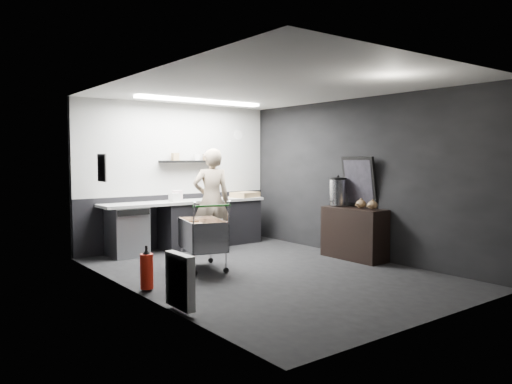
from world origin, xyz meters
TOP-DOWN VIEW (x-y plane):
  - floor at (0.00, 0.00)m, footprint 5.50×5.50m
  - ceiling at (0.00, 0.00)m, footprint 5.50×5.50m
  - wall_back at (0.00, 2.75)m, footprint 5.50×0.00m
  - wall_front at (0.00, -2.75)m, footprint 5.50×0.00m
  - wall_left at (-2.00, 0.00)m, footprint 0.00×5.50m
  - wall_right at (2.00, 0.00)m, footprint 0.00×5.50m
  - kitchen_wall_panel at (0.00, 2.73)m, footprint 3.95×0.02m
  - dado_panel at (0.00, 2.73)m, footprint 3.95×0.02m
  - floating_shelf at (0.20, 2.62)m, footprint 1.20×0.22m
  - wall_clock at (1.40, 2.72)m, footprint 0.20×0.03m
  - poster at (-1.98, 1.30)m, footprint 0.02×0.30m
  - poster_red_band at (-1.98, 1.30)m, footprint 0.02×0.22m
  - radiator at (-1.94, -0.90)m, footprint 0.10×0.50m
  - ceiling_strip at (0.00, 1.85)m, footprint 2.40×0.20m
  - prep_counter at (0.14, 2.42)m, footprint 3.20×0.61m
  - person at (0.28, 1.97)m, footprint 0.78×0.64m
  - shopping_cart at (-0.64, 0.77)m, footprint 0.78×1.07m
  - sideboard at (1.78, -0.08)m, footprint 0.49×1.14m
  - fire_extinguisher at (-1.85, 0.14)m, footprint 0.17×0.17m
  - cardboard_box at (1.32, 2.37)m, footprint 0.59×0.49m
  - pink_tub at (-0.17, 2.42)m, footprint 0.19×0.19m
  - white_container at (-0.26, 2.37)m, footprint 0.19×0.16m

SIDE VIEW (x-z plane):
  - floor at x=0.00m, z-range 0.00..0.00m
  - fire_extinguisher at x=-1.85m, z-range -0.01..0.54m
  - radiator at x=-1.94m, z-range 0.05..0.65m
  - prep_counter at x=0.14m, z-range 0.01..0.91m
  - shopping_cart at x=-0.64m, z-range -0.02..1.00m
  - dado_panel at x=0.00m, z-range 0.00..1.00m
  - sideboard at x=1.78m, z-range -0.31..1.40m
  - person at x=0.28m, z-range 0.00..1.86m
  - cardboard_box at x=1.32m, z-range 0.90..1.00m
  - white_container at x=-0.26m, z-range 0.90..1.05m
  - pink_tub at x=-0.17m, z-range 0.90..1.09m
  - wall_back at x=0.00m, z-range -1.40..4.10m
  - wall_front at x=0.00m, z-range -1.40..4.10m
  - wall_left at x=-2.00m, z-range -1.40..4.10m
  - wall_right at x=2.00m, z-range -1.40..4.10m
  - poster at x=-1.98m, z-range 1.35..1.75m
  - floating_shelf at x=0.20m, z-range 1.60..1.64m
  - poster_red_band at x=-1.98m, z-range 1.57..1.67m
  - kitchen_wall_panel at x=0.00m, z-range 1.00..2.70m
  - wall_clock at x=1.40m, z-range 2.05..2.25m
  - ceiling_strip at x=0.00m, z-range 2.65..2.69m
  - ceiling at x=0.00m, z-range 2.70..2.70m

